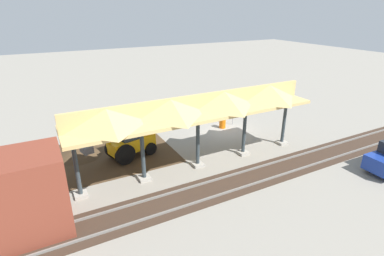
{
  "coord_description": "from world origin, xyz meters",
  "views": [
    {
      "loc": [
        13.67,
        19.77,
        9.73
      ],
      "look_at": [
        4.15,
        1.88,
        1.6
      ],
      "focal_mm": 28.0,
      "sensor_mm": 36.0,
      "label": 1
    }
  ],
  "objects_px": {
    "stop_sign": "(233,105)",
    "brick_utility_building": "(10,199)",
    "traffic_barrel": "(222,123)",
    "backhoe": "(130,140)",
    "concrete_pipe": "(218,114)"
  },
  "relations": [
    {
      "from": "stop_sign",
      "to": "concrete_pipe",
      "type": "relative_size",
      "value": 1.51
    },
    {
      "from": "stop_sign",
      "to": "brick_utility_building",
      "type": "bearing_deg",
      "value": 22.45
    },
    {
      "from": "backhoe",
      "to": "traffic_barrel",
      "type": "height_order",
      "value": "backhoe"
    },
    {
      "from": "backhoe",
      "to": "concrete_pipe",
      "type": "xyz_separation_m",
      "value": [
        -9.52,
        -3.61,
        -0.77
      ]
    },
    {
      "from": "stop_sign",
      "to": "traffic_barrel",
      "type": "xyz_separation_m",
      "value": [
        1.25,
        0.26,
        -1.33
      ]
    },
    {
      "from": "backhoe",
      "to": "traffic_barrel",
      "type": "bearing_deg",
      "value": -169.9
    },
    {
      "from": "backhoe",
      "to": "brick_utility_building",
      "type": "bearing_deg",
      "value": 36.69
    },
    {
      "from": "stop_sign",
      "to": "traffic_barrel",
      "type": "height_order",
      "value": "stop_sign"
    },
    {
      "from": "concrete_pipe",
      "to": "traffic_barrel",
      "type": "height_order",
      "value": "concrete_pipe"
    },
    {
      "from": "backhoe",
      "to": "concrete_pipe",
      "type": "distance_m",
      "value": 10.21
    },
    {
      "from": "stop_sign",
      "to": "brick_utility_building",
      "type": "relative_size",
      "value": 0.53
    },
    {
      "from": "stop_sign",
      "to": "traffic_barrel",
      "type": "relative_size",
      "value": 2.74
    },
    {
      "from": "brick_utility_building",
      "to": "stop_sign",
      "type": "bearing_deg",
      "value": -157.55
    },
    {
      "from": "stop_sign",
      "to": "concrete_pipe",
      "type": "bearing_deg",
      "value": -75.9
    },
    {
      "from": "concrete_pipe",
      "to": "brick_utility_building",
      "type": "height_order",
      "value": "brick_utility_building"
    }
  ]
}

